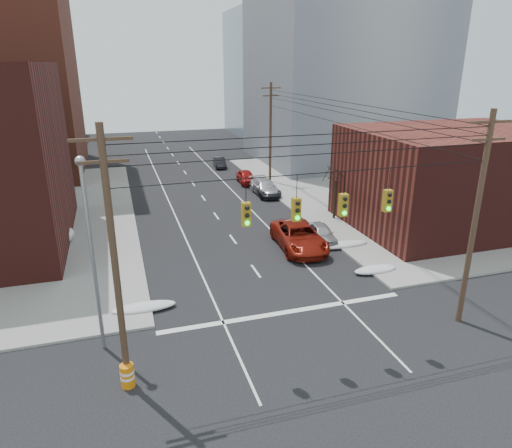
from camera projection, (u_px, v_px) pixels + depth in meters
ground at (340, 389)px, 19.18m from camera, size 160.00×160.00×0.00m
sidewalk_ne at (446, 185)px, 51.00m from camera, size 40.00×40.00×0.15m
building_office at (342, 66)px, 60.76m from camera, size 22.00×20.00×25.00m
building_glass at (287, 74)px, 85.23m from camera, size 20.00×18.00×22.00m
building_storefront at (451, 179)px, 37.27m from camera, size 16.00×12.00×8.00m
utility_pole_left at (114, 259)px, 17.58m from camera, size 2.20×0.28×11.00m
utility_pole_right at (476, 218)px, 22.32m from camera, size 2.20×0.28×11.00m
utility_pole_far at (270, 132)px, 50.23m from camera, size 2.20×0.28×11.00m
traffic_signals at (320, 206)px, 19.49m from camera, size 17.00×0.42×2.02m
street_light at (90, 241)px, 20.08m from camera, size 0.44×0.44×9.32m
bare_tree at (335, 194)px, 39.09m from camera, size 2.09×2.20×4.93m
snow_nw at (144, 307)px, 25.15m from camera, size 3.50×1.08×0.42m
snow_ne at (375, 270)px, 29.73m from camera, size 3.00×1.08×0.42m
snow_east_far at (343, 245)px, 33.78m from camera, size 4.00×1.08×0.42m
red_pickup at (299, 237)px, 33.42m from camera, size 3.45×6.70×1.81m
parked_car_a at (322, 233)px, 34.82m from camera, size 1.95×4.01×1.32m
parked_car_b at (296, 230)px, 35.58m from camera, size 1.67×3.90×1.25m
parked_car_c at (267, 190)px, 46.80m from camera, size 2.26×4.63×1.27m
parked_car_d at (265, 187)px, 47.25m from camera, size 2.29×5.29×1.52m
parked_car_e at (246, 177)px, 51.60m from camera, size 1.98×4.40×1.47m
parked_car_f at (219, 162)px, 59.58m from camera, size 1.78×4.06×1.30m
lot_car_a at (45, 234)px, 34.35m from camera, size 4.04×1.94×1.28m
lot_car_b at (34, 214)px, 38.74m from camera, size 5.39×3.89×1.36m
construction_barrel at (127, 375)px, 19.17m from camera, size 0.78×0.78×1.05m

